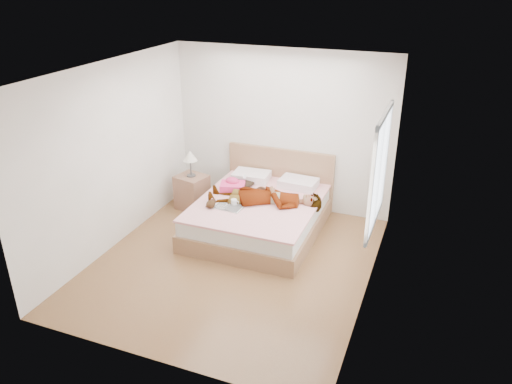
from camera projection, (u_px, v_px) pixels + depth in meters
ground at (234, 262)px, 6.83m from camera, size 4.00×4.00×0.00m
woman at (266, 194)px, 7.37m from camera, size 1.79×1.00×0.23m
hair at (242, 182)px, 7.98m from camera, size 0.53×0.59×0.07m
phone at (245, 177)px, 7.86m from camera, size 0.06×0.09×0.05m
room_shell at (379, 171)px, 5.88m from camera, size 4.00×4.00×4.00m
bed at (260, 213)px, 7.59m from camera, size 1.80×2.08×1.00m
towel at (232, 185)px, 7.76m from camera, size 0.44×0.39×0.19m
magazine at (228, 207)px, 7.23m from camera, size 0.44×0.30×0.03m
coffee_mug at (234, 202)px, 7.27m from camera, size 0.12×0.09×0.10m
plush_toy at (211, 204)px, 7.21m from camera, size 0.13×0.20×0.11m
nightstand at (192, 189)px, 8.24m from camera, size 0.56×0.52×1.01m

